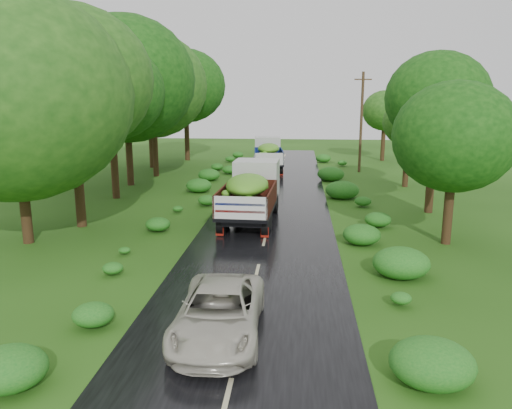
# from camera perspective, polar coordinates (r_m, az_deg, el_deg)

# --- Properties ---
(ground) EXTENTS (120.00, 120.00, 0.00)m
(ground) POSITION_cam_1_polar(r_m,az_deg,el_deg) (15.17, -1.17, -12.93)
(ground) COLOR #1D430E
(ground) RESTS_ON ground
(road) EXTENTS (6.50, 80.00, 0.02)m
(road) POSITION_cam_1_polar(r_m,az_deg,el_deg) (19.77, 0.37, -6.68)
(road) COLOR black
(road) RESTS_ON ground
(road_lines) EXTENTS (0.12, 69.60, 0.00)m
(road_lines) POSITION_cam_1_polar(r_m,az_deg,el_deg) (20.71, 0.58, -5.74)
(road_lines) COLOR #BFB78C
(road_lines) RESTS_ON road
(truck_near) EXTENTS (2.75, 7.05, 2.92)m
(truck_near) POSITION_cam_1_polar(r_m,az_deg,el_deg) (25.84, -0.51, 1.69)
(truck_near) COLOR black
(truck_near) RESTS_ON ground
(truck_far) EXTENTS (2.87, 6.68, 2.73)m
(truck_far) POSITION_cam_1_polar(r_m,az_deg,el_deg) (43.20, 1.39, 5.94)
(truck_far) COLOR black
(truck_far) RESTS_ON ground
(car) EXTENTS (2.37, 4.97, 1.37)m
(car) POSITION_cam_1_polar(r_m,az_deg,el_deg) (13.92, -4.24, -12.20)
(car) COLOR beige
(car) RESTS_ON road
(utility_pole) EXTENTS (1.44, 0.41, 8.28)m
(utility_pole) POSITION_cam_1_polar(r_m,az_deg,el_deg) (43.01, 11.94, 9.28)
(utility_pole) COLOR #382616
(utility_pole) RESTS_ON ground
(trees_left) EXTENTS (6.57, 32.71, 9.49)m
(trees_left) POSITION_cam_1_polar(r_m,az_deg,el_deg) (36.13, -14.69, 12.76)
(trees_left) COLOR black
(trees_left) RESTS_ON ground
(trees_right) EXTENTS (4.81, 31.49, 7.79)m
(trees_right) POSITION_cam_1_polar(r_m,az_deg,el_deg) (33.37, 17.94, 9.60)
(trees_right) COLOR black
(trees_right) RESTS_ON ground
(shrubs) EXTENTS (11.90, 44.00, 0.70)m
(shrubs) POSITION_cam_1_polar(r_m,az_deg,el_deg) (28.33, 1.80, -0.03)
(shrubs) COLOR #17631A
(shrubs) RESTS_ON ground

